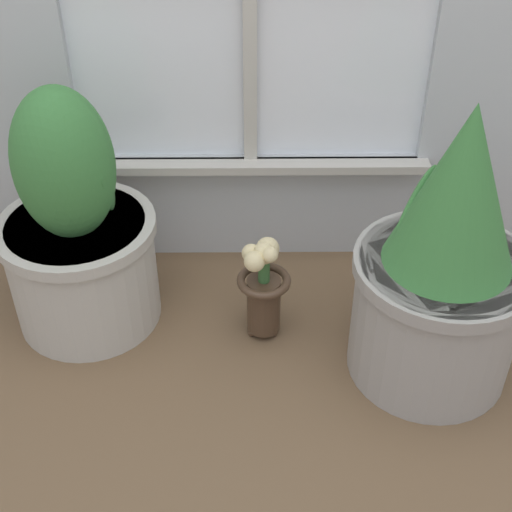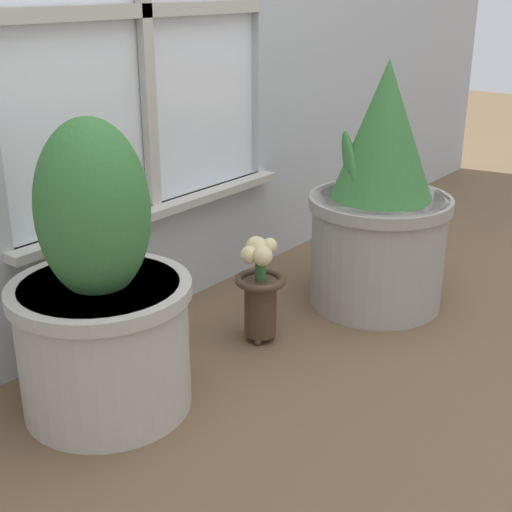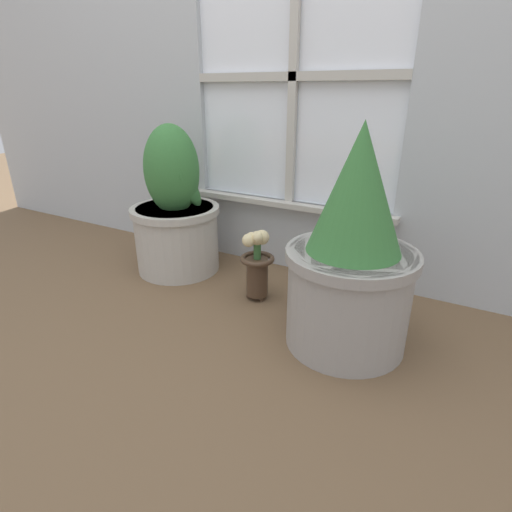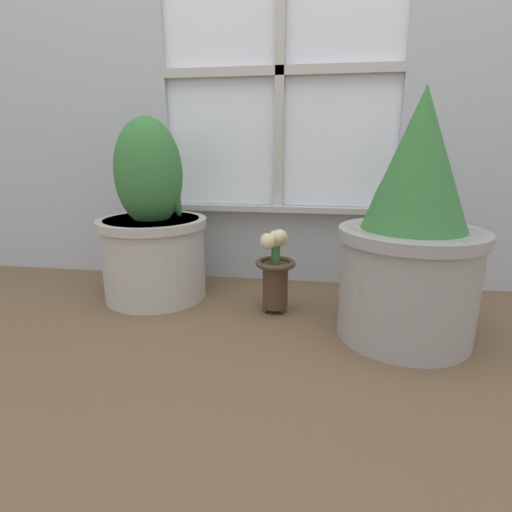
{
  "view_description": "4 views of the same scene",
  "coord_description": "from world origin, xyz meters",
  "views": [
    {
      "loc": [
        0.0,
        -1.12,
        1.34
      ],
      "look_at": [
        0.02,
        0.22,
        0.3
      ],
      "focal_mm": 50.0,
      "sensor_mm": 36.0,
      "label": 1
    },
    {
      "loc": [
        -1.35,
        -0.81,
        0.93
      ],
      "look_at": [
        0.01,
        0.26,
        0.26
      ],
      "focal_mm": 50.0,
      "sensor_mm": 36.0,
      "label": 2
    },
    {
      "loc": [
        0.75,
        -1.01,
        0.8
      ],
      "look_at": [
        0.02,
        0.28,
        0.19
      ],
      "focal_mm": 28.0,
      "sensor_mm": 36.0,
      "label": 3
    },
    {
      "loc": [
        0.18,
        -1.05,
        0.57
      ],
      "look_at": [
        -0.04,
        0.29,
        0.2
      ],
      "focal_mm": 28.0,
      "sensor_mm": 36.0,
      "label": 4
    }
  ],
  "objects": [
    {
      "name": "flower_vase",
      "position": [
        0.03,
        0.27,
        0.16
      ],
      "size": [
        0.14,
        0.14,
        0.3
      ],
      "color": "#473323",
      "rests_on": "ground_plane"
    },
    {
      "name": "potted_plant_left",
      "position": [
        -0.44,
        0.35,
        0.27
      ],
      "size": [
        0.41,
        0.41,
        0.67
      ],
      "color": "#B7B2A8",
      "rests_on": "ground_plane"
    },
    {
      "name": "ground_plane",
      "position": [
        0.0,
        0.0,
        0.0
      ],
      "size": [
        10.0,
        10.0,
        0.0
      ],
      "primitive_type": "plane",
      "color": "brown"
    },
    {
      "name": "potted_plant_right",
      "position": [
        0.44,
        0.15,
        0.31
      ],
      "size": [
        0.42,
        0.42,
        0.73
      ],
      "color": "#9E9993",
      "rests_on": "ground_plane"
    }
  ]
}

